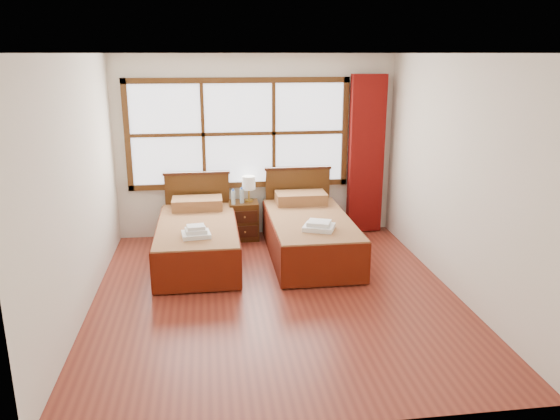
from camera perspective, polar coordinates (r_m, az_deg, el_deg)
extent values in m
plane|color=maroon|center=(6.15, -0.44, -8.92)|extent=(4.50, 4.50, 0.00)
plane|color=white|center=(5.58, -0.50, 16.07)|extent=(4.50, 4.50, 0.00)
plane|color=silver|center=(7.92, -2.51, 6.61)|extent=(4.00, 0.00, 4.00)
plane|color=silver|center=(5.83, -20.37, 2.18)|extent=(0.00, 4.50, 4.50)
plane|color=silver|center=(6.29, 17.96, 3.36)|extent=(0.00, 4.50, 4.50)
cube|color=white|center=(7.84, -4.34, 7.97)|extent=(3.00, 0.02, 1.40)
cube|color=#47280F|center=(7.96, -4.22, 2.67)|extent=(3.16, 0.06, 0.08)
cube|color=#47280F|center=(7.75, -4.45, 13.37)|extent=(3.16, 0.06, 0.08)
cube|color=#47280F|center=(7.89, -15.67, 7.47)|extent=(0.08, 0.06, 1.56)
cube|color=#47280F|center=(8.06, 6.77, 8.12)|extent=(0.08, 0.06, 1.56)
cube|color=#47280F|center=(7.81, -8.03, 7.82)|extent=(0.05, 0.05, 1.40)
cube|color=#47280F|center=(7.87, -0.66, 8.03)|extent=(0.05, 0.05, 1.40)
cube|color=#47280F|center=(7.82, -4.33, 7.94)|extent=(3.00, 0.05, 0.05)
cube|color=maroon|center=(8.11, 8.99, 5.72)|extent=(0.50, 0.16, 2.30)
cube|color=#36170B|center=(7.10, -8.56, -4.35)|extent=(0.87, 1.75, 0.29)
cube|color=#62200E|center=(7.02, -8.64, -2.35)|extent=(0.98, 1.94, 0.24)
cube|color=#5F190A|center=(7.09, -12.56, -3.57)|extent=(0.03, 1.94, 0.48)
cube|color=#5F190A|center=(7.07, -4.62, -3.29)|extent=(0.03, 1.94, 0.48)
cube|color=#5F190A|center=(6.16, -8.70, -6.42)|extent=(0.98, 0.03, 0.48)
cube|color=#62200E|center=(7.64, -8.64, 0.69)|extent=(0.68, 0.40, 0.15)
cube|color=#47280F|center=(7.96, -8.58, 0.41)|extent=(0.91, 0.06, 0.95)
cube|color=#36170B|center=(7.85, -8.72, 3.82)|extent=(0.95, 0.08, 0.04)
cube|color=#36170B|center=(7.22, 3.13, -3.82)|extent=(0.90, 1.81, 0.29)
cube|color=#62200E|center=(7.13, 3.16, -1.78)|extent=(1.01, 2.01, 0.25)
cube|color=#5F190A|center=(7.10, -0.88, -3.08)|extent=(0.03, 2.01, 0.50)
cube|color=#5F190A|center=(7.28, 7.07, -2.71)|extent=(0.03, 2.01, 0.50)
cube|color=#5F190A|center=(6.26, 4.84, -5.84)|extent=(1.01, 0.03, 0.50)
cube|color=#62200E|center=(7.76, 2.19, 1.27)|extent=(0.71, 0.41, 0.16)
cube|color=#47280F|center=(8.06, 1.84, 0.90)|extent=(0.94, 0.06, 0.98)
cube|color=#36170B|center=(7.94, 1.88, 4.39)|extent=(0.98, 0.08, 0.04)
cube|color=#47280F|center=(7.90, -3.80, -1.08)|extent=(0.41, 0.37, 0.55)
cube|color=#36170B|center=(7.75, -3.68, -2.28)|extent=(0.36, 0.02, 0.17)
cube|color=#36170B|center=(7.68, -3.71, -0.72)|extent=(0.36, 0.02, 0.17)
sphere|color=#B3863C|center=(7.73, -3.67, -2.32)|extent=(0.03, 0.03, 0.03)
sphere|color=#B3863C|center=(7.66, -3.70, -0.76)|extent=(0.03, 0.03, 0.03)
cube|color=white|center=(6.49, -8.76, -2.54)|extent=(0.36, 0.32, 0.05)
cube|color=white|center=(6.48, -8.78, -2.14)|extent=(0.27, 0.24, 0.05)
cube|color=white|center=(6.47, -8.79, -1.78)|extent=(0.22, 0.20, 0.04)
cube|color=white|center=(6.63, 4.09, -1.82)|extent=(0.45, 0.42, 0.06)
cube|color=white|center=(6.61, 4.10, -1.38)|extent=(0.34, 0.32, 0.05)
cylinder|color=gold|center=(7.85, -3.26, 0.99)|extent=(0.12, 0.12, 0.02)
cylinder|color=gold|center=(7.83, -3.27, 1.63)|extent=(0.03, 0.03, 0.16)
cylinder|color=silver|center=(7.79, -3.29, 2.86)|extent=(0.19, 0.19, 0.19)
cylinder|color=#A7C8D7|center=(7.69, -4.90, 1.30)|extent=(0.06, 0.06, 0.19)
cylinder|color=#1744B2|center=(7.66, -4.92, 2.10)|extent=(0.03, 0.03, 0.03)
cylinder|color=#A7C8D7|center=(7.75, -4.01, 1.47)|extent=(0.06, 0.06, 0.20)
cylinder|color=#1744B2|center=(7.72, -4.03, 2.29)|extent=(0.03, 0.03, 0.03)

